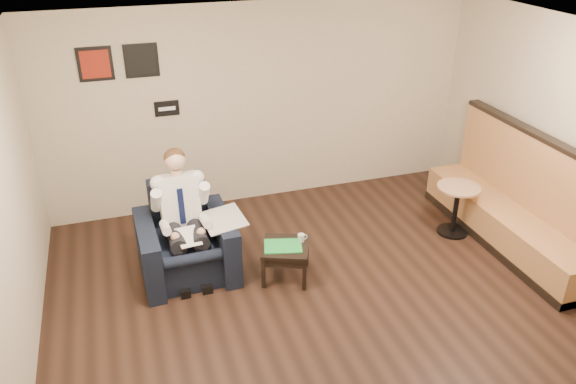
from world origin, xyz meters
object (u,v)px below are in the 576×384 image
object	(u,v)px
side_table	(286,261)
coffee_mug	(301,238)
green_folder	(283,246)
armchair	(185,235)
cafe_table	(455,210)
seated_man	(186,226)
banquette	(513,193)
smartphone	(291,238)

from	to	relation	value
side_table	coffee_mug	distance (m)	0.33
side_table	green_folder	bearing A→B (deg)	-168.97
armchair	cafe_table	size ratio (longest dim) A/B	1.56
seated_man	cafe_table	size ratio (longest dim) A/B	2.07
seated_man	cafe_table	distance (m)	3.49
banquette	seated_man	bearing A→B (deg)	173.49
seated_man	green_folder	xyz separation A→B (m)	(1.03, -0.32, -0.27)
armchair	smartphone	size ratio (longest dim) A/B	8.02
seated_man	green_folder	bearing A→B (deg)	-18.65
coffee_mug	banquette	size ratio (longest dim) A/B	0.03
side_table	armchair	bearing A→B (deg)	157.30
coffee_mug	side_table	bearing A→B (deg)	-168.97
side_table	smartphone	bearing A→B (deg)	49.98
green_folder	banquette	world-z (taller)	banquette
side_table	green_folder	size ratio (longest dim) A/B	1.22
green_folder	coffee_mug	size ratio (longest dim) A/B	4.74
side_table	cafe_table	bearing A→B (deg)	6.10
side_table	coffee_mug	size ratio (longest dim) A/B	5.79
green_folder	banquette	distance (m)	2.96
side_table	cafe_table	xyz separation A→B (m)	(2.41, 0.26, 0.13)
smartphone	cafe_table	xyz separation A→B (m)	(2.31, 0.14, -0.09)
seated_man	banquette	size ratio (longest dim) A/B	0.51
cafe_table	seated_man	bearing A→B (deg)	179.10
green_folder	cafe_table	xyz separation A→B (m)	(2.44, 0.26, -0.09)
armchair	coffee_mug	xyz separation A→B (m)	(1.27, -0.41, -0.04)
smartphone	seated_man	bearing A→B (deg)	-156.64
green_folder	smartphone	distance (m)	0.19
banquette	smartphone	bearing A→B (deg)	174.66
armchair	banquette	xyz separation A→B (m)	(3.98, -0.59, 0.20)
armchair	seated_man	bearing A→B (deg)	-90.00
green_folder	smartphone	world-z (taller)	green_folder
coffee_mug	cafe_table	bearing A→B (deg)	5.65
armchair	cafe_table	distance (m)	3.48
smartphone	banquette	xyz separation A→B (m)	(2.81, -0.26, 0.28)
side_table	coffee_mug	world-z (taller)	coffee_mug
coffee_mug	banquette	xyz separation A→B (m)	(2.71, -0.18, 0.24)
coffee_mug	cafe_table	xyz separation A→B (m)	(2.21, 0.22, -0.13)
green_folder	smartphone	bearing A→B (deg)	43.38
armchair	coffee_mug	world-z (taller)	armchair
side_table	coffee_mug	xyz separation A→B (m)	(0.20, 0.04, 0.26)
seated_man	banquette	xyz separation A→B (m)	(3.97, -0.45, 0.01)
seated_man	smartphone	world-z (taller)	seated_man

